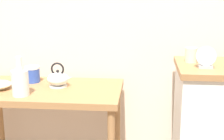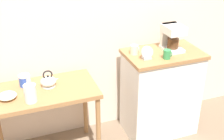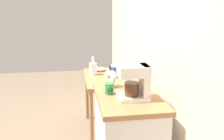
{
  "view_description": "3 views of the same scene",
  "coord_description": "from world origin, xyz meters",
  "px_view_note": "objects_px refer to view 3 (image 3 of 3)",
  "views": [
    {
      "loc": [
        0.06,
        -2.11,
        1.42
      ],
      "look_at": [
        -0.13,
        -0.1,
        0.9
      ],
      "focal_mm": 54.86,
      "sensor_mm": 36.0,
      "label": 1
    },
    {
      "loc": [
        -0.79,
        -2.46,
        2.15
      ],
      "look_at": [
        0.07,
        -0.13,
        0.88
      ],
      "focal_mm": 49.22,
      "sensor_mm": 36.0,
      "label": 2
    },
    {
      "loc": [
        2.45,
        -0.45,
        1.59
      ],
      "look_at": [
        -0.06,
        -0.05,
        0.96
      ],
      "focal_mm": 39.61,
      "sensor_mm": 36.0,
      "label": 3
    }
  ],
  "objects_px": {
    "teakettle": "(110,74)",
    "canister_enamel": "(114,69)",
    "bowl_stoneware": "(100,69)",
    "coffee_maker": "(136,81)",
    "mug_small_cream": "(127,79)",
    "glass_carafe_vase": "(93,68)",
    "mug_tall_green": "(109,89)",
    "table_clock": "(113,80)"
  },
  "relations": [
    {
      "from": "teakettle",
      "to": "canister_enamel",
      "type": "distance_m",
      "value": 0.22
    },
    {
      "from": "bowl_stoneware",
      "to": "teakettle",
      "type": "xyz_separation_m",
      "value": [
        0.36,
        0.09,
        0.02
      ]
    },
    {
      "from": "coffee_maker",
      "to": "mug_small_cream",
      "type": "bearing_deg",
      "value": 176.6
    },
    {
      "from": "glass_carafe_vase",
      "to": "canister_enamel",
      "type": "bearing_deg",
      "value": 93.8
    },
    {
      "from": "teakettle",
      "to": "coffee_maker",
      "type": "relative_size",
      "value": 0.65
    },
    {
      "from": "mug_small_cream",
      "to": "mug_tall_green",
      "type": "bearing_deg",
      "value": -39.36
    },
    {
      "from": "bowl_stoneware",
      "to": "glass_carafe_vase",
      "type": "relative_size",
      "value": 0.65
    },
    {
      "from": "bowl_stoneware",
      "to": "table_clock",
      "type": "bearing_deg",
      "value": -1.28
    },
    {
      "from": "mug_tall_green",
      "to": "glass_carafe_vase",
      "type": "bearing_deg",
      "value": -178.87
    },
    {
      "from": "glass_carafe_vase",
      "to": "coffee_maker",
      "type": "xyz_separation_m",
      "value": [
        1.42,
        0.2,
        0.23
      ]
    },
    {
      "from": "mug_small_cream",
      "to": "bowl_stoneware",
      "type": "bearing_deg",
      "value": -174.5
    },
    {
      "from": "coffee_maker",
      "to": "teakettle",
      "type": "bearing_deg",
      "value": -179.75
    },
    {
      "from": "teakettle",
      "to": "table_clock",
      "type": "distance_m",
      "value": 0.94
    },
    {
      "from": "bowl_stoneware",
      "to": "coffee_maker",
      "type": "height_order",
      "value": "coffee_maker"
    },
    {
      "from": "glass_carafe_vase",
      "to": "canister_enamel",
      "type": "relative_size",
      "value": 2.19
    },
    {
      "from": "teakettle",
      "to": "mug_small_cream",
      "type": "distance_m",
      "value": 0.87
    },
    {
      "from": "bowl_stoneware",
      "to": "coffee_maker",
      "type": "distance_m",
      "value": 1.63
    },
    {
      "from": "teakettle",
      "to": "glass_carafe_vase",
      "type": "height_order",
      "value": "glass_carafe_vase"
    },
    {
      "from": "canister_enamel",
      "to": "coffee_maker",
      "type": "height_order",
      "value": "coffee_maker"
    },
    {
      "from": "bowl_stoneware",
      "to": "canister_enamel",
      "type": "distance_m",
      "value": 0.24
    },
    {
      "from": "mug_small_cream",
      "to": "table_clock",
      "type": "distance_m",
      "value": 0.16
    },
    {
      "from": "canister_enamel",
      "to": "table_clock",
      "type": "xyz_separation_m",
      "value": [
        1.11,
        -0.2,
        0.18
      ]
    },
    {
      "from": "mug_tall_green",
      "to": "coffee_maker",
      "type": "bearing_deg",
      "value": 51.21
    },
    {
      "from": "mug_tall_green",
      "to": "table_clock",
      "type": "bearing_deg",
      "value": 162.89
    },
    {
      "from": "teakettle",
      "to": "mug_tall_green",
      "type": "height_order",
      "value": "mug_tall_green"
    },
    {
      "from": "bowl_stoneware",
      "to": "canister_enamel",
      "type": "bearing_deg",
      "value": 46.93
    },
    {
      "from": "canister_enamel",
      "to": "mug_small_cream",
      "type": "bearing_deg",
      "value": -3.17
    },
    {
      "from": "bowl_stoneware",
      "to": "teakettle",
      "type": "relative_size",
      "value": 0.92
    },
    {
      "from": "mug_small_cream",
      "to": "table_clock",
      "type": "height_order",
      "value": "table_clock"
    },
    {
      "from": "coffee_maker",
      "to": "table_clock",
      "type": "bearing_deg",
      "value": -159.43
    },
    {
      "from": "coffee_maker",
      "to": "table_clock",
      "type": "relative_size",
      "value": 2.02
    },
    {
      "from": "glass_carafe_vase",
      "to": "mug_small_cream",
      "type": "height_order",
      "value": "mug_small_cream"
    },
    {
      "from": "bowl_stoneware",
      "to": "glass_carafe_vase",
      "type": "distance_m",
      "value": 0.22
    },
    {
      "from": "bowl_stoneware",
      "to": "mug_tall_green",
      "type": "distance_m",
      "value": 1.48
    },
    {
      "from": "canister_enamel",
      "to": "mug_tall_green",
      "type": "relative_size",
      "value": 1.24
    },
    {
      "from": "bowl_stoneware",
      "to": "mug_small_cream",
      "type": "distance_m",
      "value": 1.24
    },
    {
      "from": "glass_carafe_vase",
      "to": "canister_enamel",
      "type": "xyz_separation_m",
      "value": [
        -0.02,
        0.29,
        -0.03
      ]
    },
    {
      "from": "teakettle",
      "to": "glass_carafe_vase",
      "type": "distance_m",
      "value": 0.27
    },
    {
      "from": "canister_enamel",
      "to": "teakettle",
      "type": "bearing_deg",
      "value": -23.39
    },
    {
      "from": "glass_carafe_vase",
      "to": "mug_small_cream",
      "type": "relative_size",
      "value": 2.61
    },
    {
      "from": "bowl_stoneware",
      "to": "mug_small_cream",
      "type": "xyz_separation_m",
      "value": [
        1.21,
        0.12,
        0.19
      ]
    },
    {
      "from": "glass_carafe_vase",
      "to": "table_clock",
      "type": "distance_m",
      "value": 1.11
    }
  ]
}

